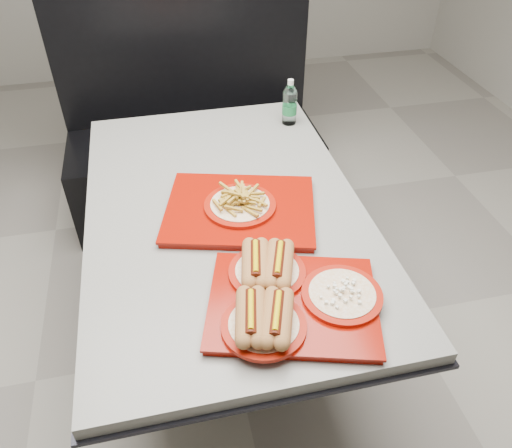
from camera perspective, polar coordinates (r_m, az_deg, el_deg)
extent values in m
plane|color=gray|center=(2.20, -2.78, -13.65)|extent=(6.00, 6.00, 0.00)
cylinder|color=black|center=(2.18, -2.80, -13.25)|extent=(0.52, 0.52, 0.05)
cylinder|color=black|center=(1.91, -3.14, -6.79)|extent=(0.11, 0.11, 0.66)
cube|color=black|center=(1.69, -3.53, 0.85)|extent=(0.92, 1.42, 0.01)
cube|color=gray|center=(1.67, -3.56, 1.52)|extent=(0.90, 1.40, 0.04)
cube|color=black|center=(2.79, -6.75, 5.97)|extent=(1.30, 0.55, 0.45)
cube|color=black|center=(2.74, -8.38, 18.77)|extent=(1.30, 0.10, 1.10)
cube|color=#880D03|center=(1.33, 4.19, -9.19)|extent=(0.50, 0.44, 0.02)
cube|color=#880D03|center=(1.32, 4.22, -8.84)|extent=(0.52, 0.45, 0.01)
cylinder|color=#961205|center=(1.26, 0.89, -11.51)|extent=(0.21, 0.21, 0.01)
cylinder|color=white|center=(1.25, 0.89, -11.33)|extent=(0.18, 0.18, 0.00)
cylinder|color=#961205|center=(1.38, 1.27, -5.50)|extent=(0.21, 0.21, 0.01)
cylinder|color=white|center=(1.38, 1.27, -5.32)|extent=(0.18, 0.18, 0.00)
cylinder|color=#961205|center=(1.34, 9.80, -7.95)|extent=(0.21, 0.21, 0.01)
cylinder|color=white|center=(1.34, 9.82, -7.78)|extent=(0.18, 0.18, 0.00)
cube|color=#880D03|center=(1.62, -1.82, 1.47)|extent=(0.54, 0.47, 0.02)
cube|color=#880D03|center=(1.61, -1.83, 1.85)|extent=(0.56, 0.48, 0.01)
cylinder|color=#961205|center=(1.60, -1.84, 2.14)|extent=(0.23, 0.23, 0.01)
cylinder|color=white|center=(1.60, -1.84, 2.33)|extent=(0.19, 0.19, 0.01)
cylinder|color=silver|center=(2.11, 3.85, 13.13)|extent=(0.06, 0.06, 0.14)
cylinder|color=#1D743B|center=(2.11, 3.84, 12.96)|extent=(0.06, 0.06, 0.04)
cone|color=silver|center=(2.07, 3.95, 15.24)|extent=(0.06, 0.06, 0.03)
cylinder|color=silver|center=(2.06, 3.98, 15.88)|extent=(0.02, 0.02, 0.02)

